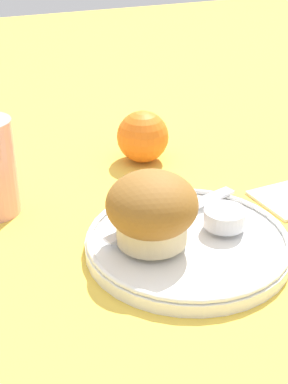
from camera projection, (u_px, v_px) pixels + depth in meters
ground_plane at (174, 242)px, 0.61m from camera, size 3.00×3.00×0.00m
plate at (188, 242)px, 0.59m from camera, size 0.23×0.23×0.02m
muffin at (152, 210)px, 0.55m from camera, size 0.10×0.10×0.08m
cream_ramekin at (225, 217)px, 0.60m from camera, size 0.05×0.05×0.02m
berry_pair at (177, 209)px, 0.62m from camera, size 0.03×0.01×0.01m
butter_knife at (174, 214)px, 0.62m from camera, size 0.19×0.06×0.00m
orange_fruit at (143, 137)px, 0.78m from camera, size 0.08×0.08×0.08m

